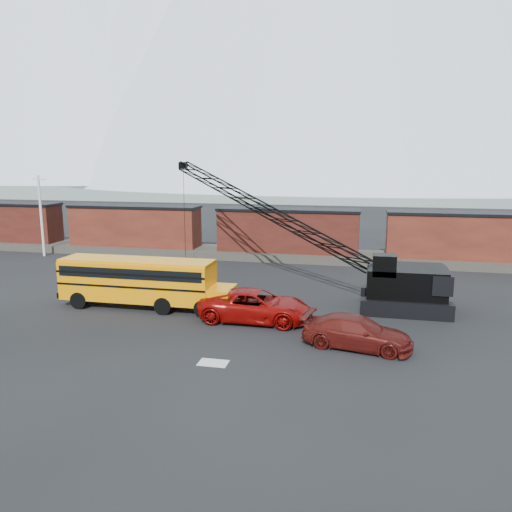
{
  "coord_description": "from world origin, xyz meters",
  "views": [
    {
      "loc": [
        7.28,
        -25.28,
        9.49
      ],
      "look_at": [
        0.06,
        7.41,
        3.0
      ],
      "focal_mm": 35.0,
      "sensor_mm": 36.0,
      "label": 1
    }
  ],
  "objects_px": {
    "red_pickup": "(256,306)",
    "school_bus": "(142,281)",
    "maroon_suv": "(357,332)",
    "crawler_crane": "(267,211)"
  },
  "relations": [
    {
      "from": "maroon_suv",
      "to": "crawler_crane",
      "type": "relative_size",
      "value": 0.26
    },
    {
      "from": "school_bus",
      "to": "crawler_crane",
      "type": "relative_size",
      "value": 0.53
    },
    {
      "from": "school_bus",
      "to": "crawler_crane",
      "type": "height_order",
      "value": "crawler_crane"
    },
    {
      "from": "school_bus",
      "to": "maroon_suv",
      "type": "xyz_separation_m",
      "value": [
        13.74,
        -4.19,
        -0.98
      ]
    },
    {
      "from": "red_pickup",
      "to": "crawler_crane",
      "type": "relative_size",
      "value": 0.31
    },
    {
      "from": "red_pickup",
      "to": "school_bus",
      "type": "bearing_deg",
      "value": 82.41
    },
    {
      "from": "school_bus",
      "to": "red_pickup",
      "type": "height_order",
      "value": "school_bus"
    },
    {
      "from": "school_bus",
      "to": "red_pickup",
      "type": "distance_m",
      "value": 7.88
    },
    {
      "from": "school_bus",
      "to": "maroon_suv",
      "type": "distance_m",
      "value": 14.4
    },
    {
      "from": "school_bus",
      "to": "maroon_suv",
      "type": "bearing_deg",
      "value": -16.95
    }
  ]
}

